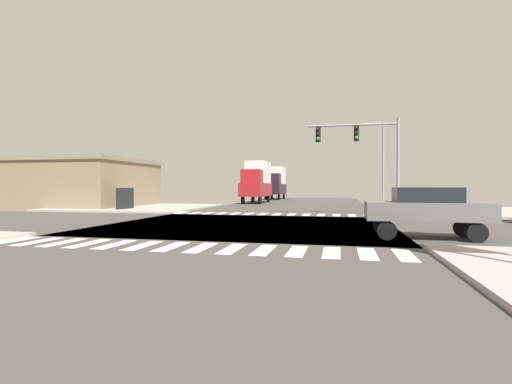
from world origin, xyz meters
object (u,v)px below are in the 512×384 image
(box_truck_crossing_1, at_px, (257,181))
(box_truck_leading_2, at_px, (275,182))
(sedan_nearside_1, at_px, (426,208))
(traffic_signal_mast, at_px, (362,144))
(bank_building, at_px, (77,183))
(street_lamp, at_px, (380,156))

(box_truck_crossing_1, distance_m, box_truck_leading_2, 13.06)
(sedan_nearside_1, relative_size, box_truck_leading_2, 0.60)
(box_truck_crossing_1, bearing_deg, traffic_signal_mast, 121.83)
(traffic_signal_mast, distance_m, bank_building, 26.37)
(street_lamp, relative_size, bank_building, 0.53)
(box_truck_crossing_1, bearing_deg, box_truck_leading_2, -90.00)
(traffic_signal_mast, xyz_separation_m, street_lamp, (1.96, 8.41, -0.17))
(street_lamp, height_order, bank_building, street_lamp)
(bank_building, height_order, box_truck_leading_2, box_truck_leading_2)
(box_truck_crossing_1, xyz_separation_m, box_truck_leading_2, (0.00, 13.06, 0.00))
(bank_building, bearing_deg, traffic_signal_mast, -12.66)
(traffic_signal_mast, height_order, box_truck_crossing_1, traffic_signal_mast)
(street_lamp, xyz_separation_m, box_truck_crossing_1, (-12.80, 9.04, -1.91))
(traffic_signal_mast, bearing_deg, bank_building, 167.34)
(street_lamp, xyz_separation_m, bank_building, (-27.59, -2.66, -2.24))
(traffic_signal_mast, distance_m, street_lamp, 8.64)
(bank_building, xyz_separation_m, box_truck_leading_2, (14.79, 24.76, 0.32))
(box_truck_leading_2, bearing_deg, box_truck_crossing_1, 90.00)
(sedan_nearside_1, height_order, box_truck_leading_2, box_truck_leading_2)
(street_lamp, bearing_deg, sedan_nearside_1, -90.65)
(sedan_nearside_1, xyz_separation_m, box_truck_leading_2, (-12.58, 41.07, 1.45))
(bank_building, bearing_deg, sedan_nearside_1, -30.79)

